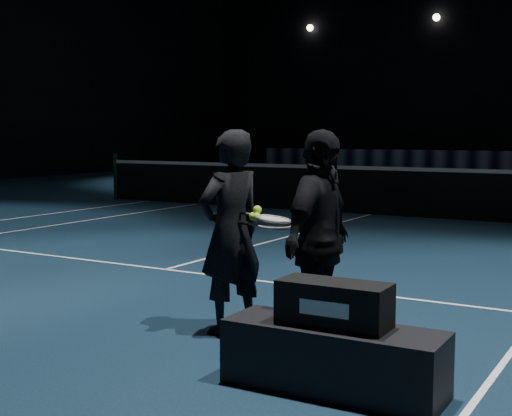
{
  "coord_description": "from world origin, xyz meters",
  "views": [
    {
      "loc": [
        5.05,
        -12.93,
        1.59
      ],
      "look_at": [
        2.33,
        -8.28,
        1.02
      ],
      "focal_mm": 50.0,
      "sensor_mm": 36.0,
      "label": 1
    }
  ],
  "objects_px": {
    "racket_lower": "(275,226)",
    "tennis_balls": "(256,215)",
    "racket_upper": "(273,219)",
    "player_a": "(231,232)",
    "player_bench": "(333,358)",
    "racket_bag": "(334,304)",
    "player_b": "(319,243)"
  },
  "relations": [
    {
      "from": "racket_upper",
      "to": "player_b",
      "type": "bearing_deg",
      "value": -9.08
    },
    {
      "from": "player_b",
      "to": "racket_lower",
      "type": "distance_m",
      "value": 0.41
    },
    {
      "from": "racket_bag",
      "to": "racket_lower",
      "type": "xyz_separation_m",
      "value": [
        -0.8,
        0.71,
        0.34
      ]
    },
    {
      "from": "player_bench",
      "to": "racket_bag",
      "type": "bearing_deg",
      "value": 0.0
    },
    {
      "from": "player_b",
      "to": "tennis_balls",
      "type": "distance_m",
      "value": 0.62
    },
    {
      "from": "racket_lower",
      "to": "player_bench",
      "type": "bearing_deg",
      "value": -31.9
    },
    {
      "from": "player_a",
      "to": "tennis_balls",
      "type": "distance_m",
      "value": 0.3
    },
    {
      "from": "player_bench",
      "to": "tennis_balls",
      "type": "distance_m",
      "value": 1.46
    },
    {
      "from": "player_a",
      "to": "racket_upper",
      "type": "relative_size",
      "value": 2.38
    },
    {
      "from": "player_a",
      "to": "racket_upper",
      "type": "xyz_separation_m",
      "value": [
        0.4,
        -0.03,
        0.13
      ]
    },
    {
      "from": "racket_lower",
      "to": "player_a",
      "type": "bearing_deg",
      "value": 180.0
    },
    {
      "from": "player_a",
      "to": "tennis_balls",
      "type": "relative_size",
      "value": 13.49
    },
    {
      "from": "player_bench",
      "to": "player_a",
      "type": "xyz_separation_m",
      "value": [
        -1.25,
        0.78,
        0.6
      ]
    },
    {
      "from": "player_bench",
      "to": "racket_upper",
      "type": "bearing_deg",
      "value": 137.46
    },
    {
      "from": "racket_lower",
      "to": "tennis_balls",
      "type": "bearing_deg",
      "value": 178.53
    },
    {
      "from": "racket_bag",
      "to": "racket_upper",
      "type": "bearing_deg",
      "value": 137.46
    },
    {
      "from": "player_bench",
      "to": "player_a",
      "type": "height_order",
      "value": "player_a"
    },
    {
      "from": "player_bench",
      "to": "racket_upper",
      "type": "height_order",
      "value": "racket_upper"
    },
    {
      "from": "player_bench",
      "to": "player_b",
      "type": "height_order",
      "value": "player_b"
    },
    {
      "from": "player_b",
      "to": "tennis_balls",
      "type": "height_order",
      "value": "player_b"
    },
    {
      "from": "racket_lower",
      "to": "tennis_balls",
      "type": "height_order",
      "value": "tennis_balls"
    },
    {
      "from": "player_a",
      "to": "player_b",
      "type": "bearing_deg",
      "value": 100.68
    },
    {
      "from": "player_b",
      "to": "racket_lower",
      "type": "height_order",
      "value": "player_b"
    },
    {
      "from": "player_b",
      "to": "tennis_balls",
      "type": "bearing_deg",
      "value": 78.04
    },
    {
      "from": "player_bench",
      "to": "player_a",
      "type": "relative_size",
      "value": 0.85
    },
    {
      "from": "racket_lower",
      "to": "racket_upper",
      "type": "relative_size",
      "value": 1.0
    },
    {
      "from": "racket_bag",
      "to": "player_a",
      "type": "bearing_deg",
      "value": 147.13
    },
    {
      "from": "racket_upper",
      "to": "player_a",
      "type": "bearing_deg",
      "value": -178.29
    },
    {
      "from": "player_bench",
      "to": "racket_lower",
      "type": "height_order",
      "value": "racket_lower"
    },
    {
      "from": "racket_bag",
      "to": "player_b",
      "type": "height_order",
      "value": "player_b"
    },
    {
      "from": "player_bench",
      "to": "racket_bag",
      "type": "distance_m",
      "value": 0.34
    },
    {
      "from": "player_bench",
      "to": "racket_lower",
      "type": "distance_m",
      "value": 1.27
    }
  ]
}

